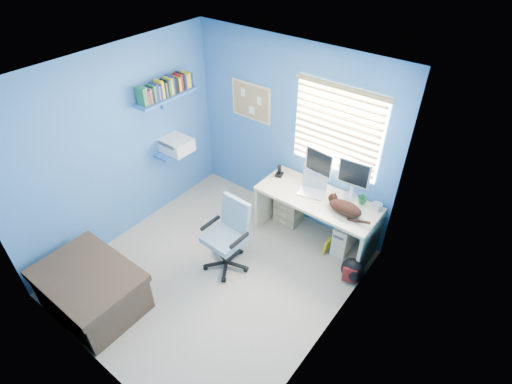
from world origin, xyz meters
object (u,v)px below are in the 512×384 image
Objects in this scene: laptop at (312,186)px; office_chair at (228,243)px; tower_pc at (345,236)px; desk at (315,220)px; cat at (345,208)px.

laptop is 1.27m from office_chair.
office_chair is at bearing -135.70° from tower_pc.
desk is 1.67× the size of office_chair.
laptop is at bearing -171.73° from cat.
desk is at bearing -170.82° from cat.
laptop is at bearing -173.70° from tower_pc.
laptop is 0.53m from cat.
tower_pc is 1.54m from office_chair.
cat is at bearing -24.55° from laptop.
laptop is 0.73× the size of tower_pc.
desk is 4.73× the size of laptop.
laptop reaches higher than tower_pc.
tower_pc is at bearing 47.64° from office_chair.
cat is at bearing -9.29° from desk.
desk reaches higher than tower_pc.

